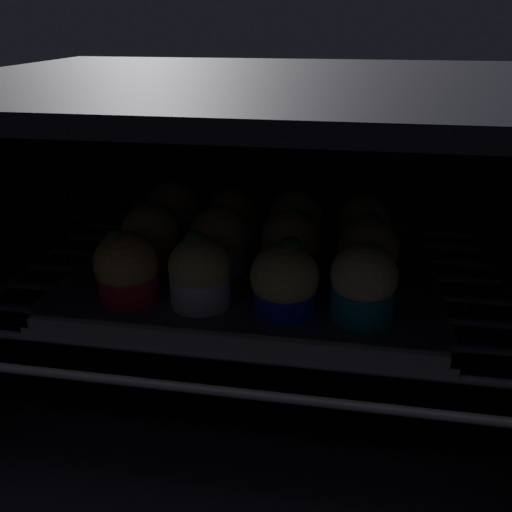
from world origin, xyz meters
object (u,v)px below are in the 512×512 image
at_px(muffin_row0_col1, 200,273).
at_px(muffin_row2_col3, 363,226).
at_px(muffin_row1_col3, 368,252).
at_px(muffin_row2_col2, 295,222).
at_px(muffin_row2_col1, 232,218).
at_px(baking_tray, 256,275).
at_px(muffin_row0_col2, 285,281).
at_px(muffin_row1_col1, 220,241).
at_px(muffin_row0_col3, 363,284).
at_px(muffin_row1_col0, 151,237).
at_px(muffin_row2_col0, 174,212).
at_px(muffin_row0_col0, 127,269).
at_px(muffin_row1_col2, 290,245).

bearing_deg(muffin_row0_col1, muffin_row2_col3, 45.33).
height_order(muffin_row1_col3, muffin_row2_col3, muffin_row1_col3).
bearing_deg(muffin_row2_col2, muffin_row2_col1, 178.42).
height_order(baking_tray, muffin_row0_col2, muffin_row0_col2).
bearing_deg(muffin_row1_col1, muffin_row0_col3, -26.98).
bearing_deg(muffin_row0_col3, muffin_row1_col1, 153.02).
bearing_deg(muffin_row0_col3, muffin_row1_col0, 160.49).
distance_m(muffin_row2_col0, muffin_row2_col3, 0.23).
distance_m(baking_tray, muffin_row0_col3, 0.14).
height_order(muffin_row0_col3, muffin_row2_col2, muffin_row0_col3).
distance_m(muffin_row0_col0, muffin_row1_col1, 0.11).
xyz_separation_m(muffin_row0_col1, muffin_row0_col2, (0.08, -0.00, -0.00)).
relative_size(baking_tray, muffin_row1_col1, 5.12).
distance_m(muffin_row0_col1, muffin_row2_col3, 0.22).
distance_m(muffin_row0_col0, muffin_row0_col1, 0.07).
xyz_separation_m(muffin_row0_col3, muffin_row2_col2, (-0.08, 0.15, -0.00)).
height_order(muffin_row1_col1, muffin_row2_col1, muffin_row1_col1).
height_order(muffin_row0_col0, muffin_row1_col2, muffin_row1_col2).
relative_size(muffin_row1_col0, muffin_row2_col3, 1.03).
xyz_separation_m(muffin_row1_col0, muffin_row1_col1, (0.08, -0.00, 0.00)).
bearing_deg(muffin_row0_col1, muffin_row1_col0, 133.86).
xyz_separation_m(baking_tray, muffin_row2_col1, (-0.04, 0.08, 0.04)).
bearing_deg(muffin_row2_col3, baking_tray, -145.77).
xyz_separation_m(baking_tray, muffin_row0_col0, (-0.11, -0.08, 0.04)).
height_order(muffin_row1_col0, muffin_row2_col1, muffin_row1_col0).
relative_size(muffin_row2_col0, muffin_row2_col2, 1.05).
bearing_deg(muffin_row1_col2, muffin_row0_col1, -134.53).
xyz_separation_m(muffin_row0_col2, muffin_row1_col1, (-0.08, 0.08, 0.00)).
bearing_deg(muffin_row1_col3, muffin_row2_col0, 161.81).
bearing_deg(muffin_row0_col1, muffin_row1_col1, 88.65).
relative_size(muffin_row0_col0, muffin_row2_col0, 0.97).
bearing_deg(muffin_row0_col3, muffin_row2_col2, 116.73).
bearing_deg(muffin_row0_col2, muffin_row0_col1, 179.07).
xyz_separation_m(baking_tray, muffin_row2_col2, (0.03, 0.07, 0.04)).
bearing_deg(muffin_row1_col0, muffin_row0_col3, -19.51).
height_order(muffin_row0_col0, muffin_row2_col2, muffin_row0_col0).
bearing_deg(muffin_row0_col1, muffin_row1_col2, 45.47).
height_order(baking_tray, muffin_row2_col3, muffin_row2_col3).
relative_size(muffin_row0_col1, muffin_row1_col2, 0.98).
height_order(muffin_row0_col2, muffin_row2_col0, muffin_row2_col0).
relative_size(muffin_row1_col1, muffin_row2_col2, 1.04).
distance_m(baking_tray, muffin_row1_col2, 0.05).
bearing_deg(muffin_row2_col1, muffin_row0_col0, -114.61).
bearing_deg(muffin_row1_col3, muffin_row1_col2, 179.68).
distance_m(muffin_row0_col3, muffin_row1_col1, 0.17).
distance_m(muffin_row0_col1, muffin_row2_col0, 0.17).
bearing_deg(muffin_row0_col1, muffin_row2_col0, 115.67).
relative_size(muffin_row1_col3, muffin_row2_col3, 1.08).
relative_size(muffin_row0_col1, muffin_row1_col1, 1.01).
relative_size(muffin_row1_col1, muffin_row2_col0, 0.99).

